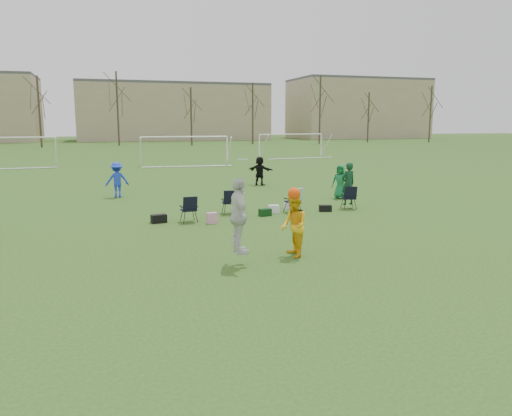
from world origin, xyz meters
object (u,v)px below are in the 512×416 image
object	(u,v)px
fielder_blue	(117,180)
goal_mid	(185,142)
center_contest	(266,220)
goal_left	(7,144)
fielder_black	(260,171)
fielder_green_far	(340,182)
goal_right	(291,139)

from	to	relation	value
fielder_blue	goal_mid	xyz separation A→B (m)	(6.14, 17.49, 1.07)
center_contest	goal_left	bearing A→B (deg)	109.04
fielder_black	center_contest	world-z (taller)	center_contest
fielder_green_far	goal_mid	world-z (taller)	goal_mid
fielder_blue	fielder_black	world-z (taller)	fielder_blue
center_contest	goal_mid	distance (m)	30.56
center_contest	goal_right	xyz separation A→B (m)	(14.81, 36.42, 0.83)
fielder_green_far	goal_mid	xyz separation A→B (m)	(-4.02, 21.06, 1.11)
fielder_blue	center_contest	world-z (taller)	center_contest
center_contest	goal_mid	xyz separation A→B (m)	(2.81, 30.42, 0.83)
goal_left	goal_mid	size ratio (longest dim) A/B	1.00
center_contest	goal_mid	world-z (taller)	center_contest
fielder_blue	goal_left	distance (m)	21.04
goal_left	goal_mid	bearing A→B (deg)	-13.13
fielder_green_far	goal_mid	bearing A→B (deg)	143.24
center_contest	goal_left	xyz separation A→B (m)	(-11.19, 32.42, 0.83)
fielder_green_far	goal_right	xyz separation A→B (m)	(7.98, 27.06, 1.11)
fielder_blue	fielder_green_far	size ratio (longest dim) A/B	1.06
goal_left	center_contest	bearing A→B (deg)	-75.96
fielder_green_far	fielder_black	size ratio (longest dim) A/B	0.97
fielder_blue	goal_right	distance (m)	29.69
fielder_black	fielder_green_far	bearing A→B (deg)	154.65
fielder_green_far	goal_left	xyz separation A→B (m)	(-18.02, 23.06, 1.11)
fielder_green_far	goal_left	size ratio (longest dim) A/B	0.22
goal_mid	fielder_black	bearing A→B (deg)	-78.78
fielder_black	goal_right	bearing A→B (deg)	-70.32
goal_mid	goal_right	xyz separation A→B (m)	(12.00, 6.00, 0.00)
center_contest	goal_right	world-z (taller)	center_contest
fielder_black	goal_right	xyz separation A→B (m)	(10.10, 21.03, 1.09)
goal_right	center_contest	bearing A→B (deg)	-120.13
fielder_black	goal_left	size ratio (longest dim) A/B	0.23
fielder_blue	goal_left	xyz separation A→B (m)	(-7.86, 19.49, 1.07)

